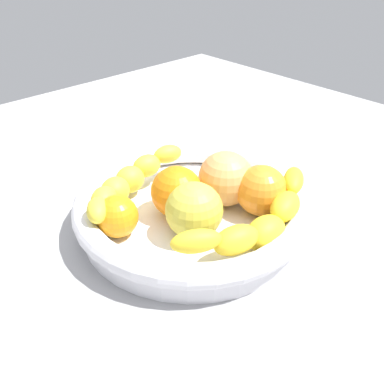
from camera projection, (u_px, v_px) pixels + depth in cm
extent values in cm
cube|color=#99999B|center=(192.00, 234.00, 58.99)|extent=(120.00, 120.00, 3.00)
cylinder|color=white|center=(192.00, 218.00, 57.63)|extent=(28.16, 28.16, 2.13)
torus|color=white|center=(192.00, 202.00, 56.31)|extent=(30.14, 30.14, 2.83)
ellipsoid|color=yellow|center=(196.00, 241.00, 45.19)|extent=(6.02, 4.93, 2.51)
ellipsoid|color=yellow|center=(236.00, 240.00, 47.18)|extent=(6.11, 4.44, 3.19)
ellipsoid|color=yellow|center=(266.00, 233.00, 50.10)|extent=(5.61, 4.03, 3.87)
ellipsoid|color=yellow|center=(285.00, 207.00, 52.57)|extent=(6.20, 4.70, 3.19)
ellipsoid|color=yellow|center=(293.00, 180.00, 55.57)|extent=(5.97, 5.12, 2.51)
ellipsoid|color=yellow|center=(168.00, 154.00, 62.39)|extent=(4.69, 3.51, 2.55)
ellipsoid|color=yellow|center=(148.00, 165.00, 61.15)|extent=(4.24, 3.16, 3.10)
ellipsoid|color=yellow|center=(130.00, 179.00, 59.42)|extent=(4.88, 4.47, 3.65)
ellipsoid|color=yellow|center=(115.00, 191.00, 56.91)|extent=(5.36, 5.11, 3.65)
ellipsoid|color=yellow|center=(104.00, 200.00, 53.76)|extent=(5.21, 5.05, 3.10)
ellipsoid|color=yellow|center=(98.00, 210.00, 50.53)|extent=(4.57, 4.88, 2.55)
sphere|color=orange|center=(177.00, 192.00, 55.01)|extent=(6.53, 6.53, 6.53)
sphere|color=orange|center=(261.00, 190.00, 55.35)|extent=(6.48, 6.48, 6.48)
sphere|color=orange|center=(117.00, 216.00, 51.77)|extent=(5.09, 5.09, 5.09)
sphere|color=#D9D046|center=(194.00, 210.00, 51.28)|extent=(6.81, 6.81, 6.81)
sphere|color=#EFA55E|center=(226.00, 179.00, 57.10)|extent=(7.21, 7.21, 7.21)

